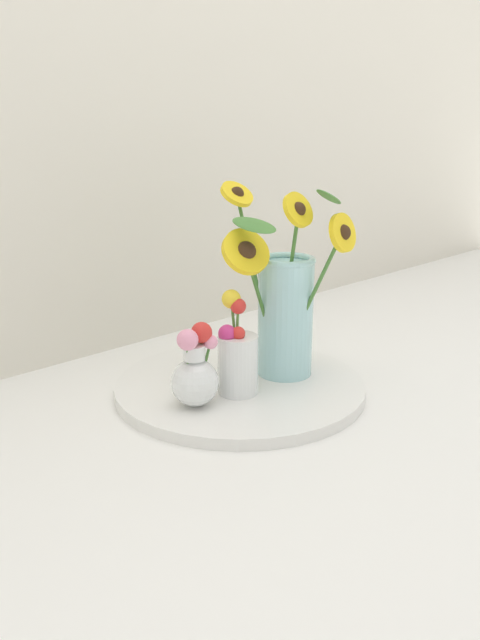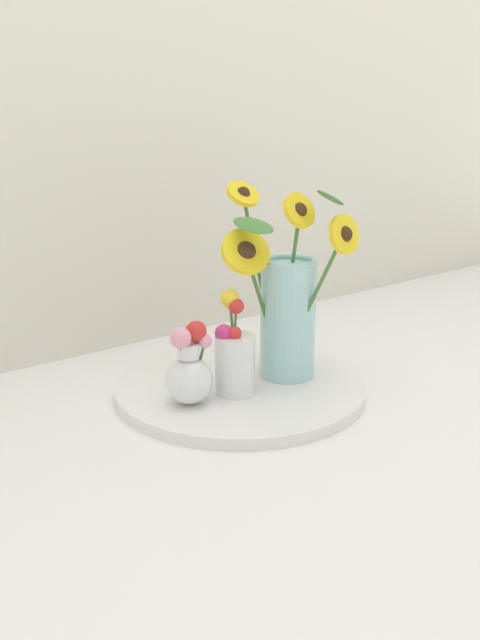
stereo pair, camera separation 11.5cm
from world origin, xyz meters
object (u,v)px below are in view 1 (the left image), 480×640
at_px(serving_tray, 240,386).
at_px(vase_small_center, 237,356).
at_px(mason_jar_sunflowers, 284,304).
at_px(vase_bulb_right, 195,374).

height_order(serving_tray, vase_small_center, vase_small_center).
bearing_deg(mason_jar_sunflowers, vase_small_center, -178.68).
height_order(vase_small_center, vase_bulb_right, vase_small_center).
xyz_separation_m(serving_tray, vase_small_center, (-0.04, -0.03, 0.08)).
height_order(mason_jar_sunflowers, vase_bulb_right, mason_jar_sunflowers).
distance_m(mason_jar_sunflowers, vase_small_center, 0.15).
relative_size(serving_tray, mason_jar_sunflowers, 1.28).
bearing_deg(serving_tray, vase_small_center, -140.41).
bearing_deg(vase_bulb_right, serving_tray, 9.71).
bearing_deg(vase_small_center, vase_bulb_right, 173.42).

